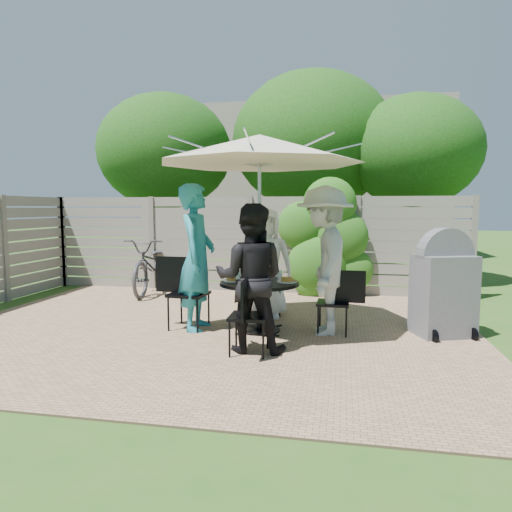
% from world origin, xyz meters
% --- Properties ---
extents(backyard_envelope, '(60.00, 60.00, 5.00)m').
position_xyz_m(backyard_envelope, '(0.09, 10.29, 2.61)').
color(backyard_envelope, '#2C591B').
rests_on(backyard_envelope, ground).
extents(patio_table, '(1.08, 1.08, 0.67)m').
position_xyz_m(patio_table, '(0.69, 0.23, 0.47)').
color(patio_table, black).
rests_on(patio_table, ground).
extents(umbrella, '(2.78, 2.78, 2.55)m').
position_xyz_m(umbrella, '(0.69, 0.23, 2.36)').
color(umbrella, silver).
rests_on(umbrella, ground).
extents(chair_back, '(0.51, 0.70, 0.94)m').
position_xyz_m(chair_back, '(0.63, 1.19, 0.28)').
color(chair_back, black).
rests_on(chair_back, ground).
extents(person_back, '(0.83, 0.56, 1.63)m').
position_xyz_m(person_back, '(0.64, 1.05, 0.81)').
color(person_back, white).
rests_on(person_back, ground).
extents(chair_left, '(0.72, 0.50, 0.98)m').
position_xyz_m(chair_left, '(-0.28, 0.17, 0.29)').
color(chair_left, black).
rests_on(chair_left, ground).
extents(person_left, '(0.51, 0.73, 1.94)m').
position_xyz_m(person_left, '(-0.14, 0.17, 0.97)').
color(person_left, teal).
rests_on(person_left, ground).
extents(chair_front, '(0.44, 0.64, 0.88)m').
position_xyz_m(chair_front, '(0.75, -0.74, 0.27)').
color(chair_front, black).
rests_on(chair_front, ground).
extents(person_front, '(0.85, 0.68, 1.68)m').
position_xyz_m(person_front, '(0.74, -0.60, 0.84)').
color(person_front, black).
rests_on(person_front, ground).
extents(chair_right, '(0.61, 0.41, 0.84)m').
position_xyz_m(chair_right, '(1.65, 0.28, 0.25)').
color(chair_right, black).
rests_on(chair_right, ground).
extents(person_right, '(0.78, 1.27, 1.90)m').
position_xyz_m(person_right, '(1.52, 0.28, 0.95)').
color(person_right, '#B6B8B3').
rests_on(person_right, ground).
extents(plate_back, '(0.26, 0.26, 0.06)m').
position_xyz_m(plate_back, '(0.67, 0.58, 0.69)').
color(plate_back, white).
rests_on(plate_back, patio_table).
extents(plate_left, '(0.26, 0.26, 0.06)m').
position_xyz_m(plate_left, '(0.33, 0.20, 0.69)').
color(plate_left, white).
rests_on(plate_left, patio_table).
extents(plate_front, '(0.26, 0.26, 0.06)m').
position_xyz_m(plate_front, '(0.71, -0.13, 0.69)').
color(plate_front, white).
rests_on(plate_front, patio_table).
extents(plate_right, '(0.26, 0.26, 0.06)m').
position_xyz_m(plate_right, '(1.05, 0.25, 0.69)').
color(plate_right, white).
rests_on(plate_right, patio_table).
extents(glass_back, '(0.07, 0.07, 0.14)m').
position_xyz_m(glass_back, '(0.57, 0.48, 0.74)').
color(glass_back, silver).
rests_on(glass_back, patio_table).
extents(glass_left, '(0.07, 0.07, 0.14)m').
position_xyz_m(glass_left, '(0.43, 0.10, 0.74)').
color(glass_left, silver).
rests_on(glass_left, patio_table).
extents(glass_front, '(0.07, 0.07, 0.14)m').
position_xyz_m(glass_front, '(0.81, -0.03, 0.74)').
color(glass_front, silver).
rests_on(glass_front, patio_table).
extents(glass_right, '(0.07, 0.07, 0.14)m').
position_xyz_m(glass_right, '(0.94, 0.35, 0.74)').
color(glass_right, silver).
rests_on(glass_right, patio_table).
extents(syrup_jug, '(0.09, 0.09, 0.16)m').
position_xyz_m(syrup_jug, '(0.62, 0.27, 0.75)').
color(syrup_jug, '#59280C').
rests_on(syrup_jug, patio_table).
extents(coffee_cup, '(0.08, 0.08, 0.12)m').
position_xyz_m(coffee_cup, '(0.77, 0.45, 0.73)').
color(coffee_cup, '#C6B293').
rests_on(coffee_cup, patio_table).
extents(bicycle, '(0.88, 2.08, 1.06)m').
position_xyz_m(bicycle, '(-1.82, 2.60, 0.53)').
color(bicycle, '#333338').
rests_on(bicycle, ground).
extents(bbq_grill, '(0.81, 0.72, 1.38)m').
position_xyz_m(bbq_grill, '(3.00, 0.46, 0.63)').
color(bbq_grill, slate).
rests_on(bbq_grill, ground).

